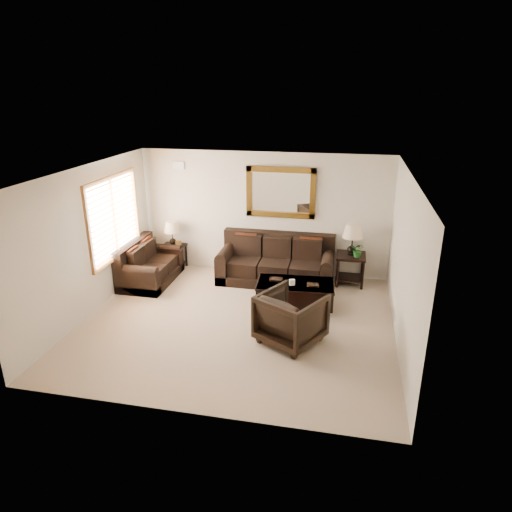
% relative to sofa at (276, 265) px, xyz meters
% --- Properties ---
extents(room, '(5.51, 5.01, 2.71)m').
position_rel_sofa_xyz_m(room, '(-0.38, -2.02, 0.99)').
color(room, tan).
rests_on(room, ground).
extents(window, '(0.07, 1.96, 1.66)m').
position_rel_sofa_xyz_m(window, '(-3.08, -1.12, 1.19)').
color(window, white).
rests_on(window, room).
extents(mirror, '(1.50, 0.06, 1.10)m').
position_rel_sofa_xyz_m(mirror, '(-0.00, 0.45, 1.49)').
color(mirror, '#4E270F').
rests_on(mirror, room).
extents(air_vent, '(0.25, 0.02, 0.18)m').
position_rel_sofa_xyz_m(air_vent, '(-2.28, 0.46, 1.99)').
color(air_vent, '#999999').
rests_on(air_vent, room).
extents(sofa, '(2.44, 1.06, 1.00)m').
position_rel_sofa_xyz_m(sofa, '(0.00, 0.00, 0.00)').
color(sofa, black).
rests_on(sofa, room).
extents(loveseat, '(0.93, 1.57, 0.88)m').
position_rel_sofa_xyz_m(loveseat, '(-2.70, -0.61, -0.04)').
color(loveseat, black).
rests_on(loveseat, room).
extents(end_table_left, '(0.52, 0.52, 1.14)m').
position_rel_sofa_xyz_m(end_table_left, '(-2.42, 0.18, 0.38)').
color(end_table_left, black).
rests_on(end_table_left, room).
extents(end_table_right, '(0.60, 0.60, 1.33)m').
position_rel_sofa_xyz_m(end_table_right, '(1.57, 0.14, 0.50)').
color(end_table_right, black).
rests_on(end_table_right, room).
extents(coffee_table, '(1.50, 0.88, 0.62)m').
position_rel_sofa_xyz_m(coffee_table, '(0.56, -1.19, -0.06)').
color(coffee_table, black).
rests_on(coffee_table, room).
extents(armchair, '(1.23, 1.21, 0.95)m').
position_rel_sofa_xyz_m(armchair, '(0.65, -2.47, 0.11)').
color(armchair, black).
rests_on(armchair, floor).
extents(potted_plant, '(0.35, 0.37, 0.24)m').
position_rel_sofa_xyz_m(potted_plant, '(1.71, 0.03, 0.42)').
color(potted_plant, '#1E571D').
rests_on(potted_plant, end_table_right).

